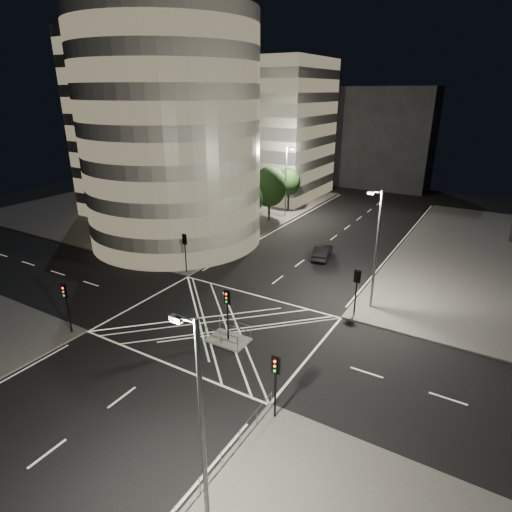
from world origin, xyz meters
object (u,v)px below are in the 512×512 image
Objects in this scene: street_lamp_right_near at (201,425)px; traffic_signal_nr at (276,376)px; sedan at (322,252)px; traffic_signal_nl at (66,300)px; traffic_signal_island at (227,306)px; central_island at (228,340)px; street_lamp_left_near at (210,208)px; street_lamp_left_far at (286,180)px; street_lamp_right_far at (376,247)px; traffic_signal_fr at (357,284)px; traffic_signal_fl at (185,246)px.

traffic_signal_nr is at bearing 95.04° from street_lamp_right_near.
street_lamp_right_near is 32.95m from sedan.
traffic_signal_nl and traffic_signal_nr have the same top height.
traffic_signal_nr is 1.00× the size of traffic_signal_island.
central_island is 19.14m from sedan.
street_lamp_left_near is 1.00× the size of street_lamp_left_far.
street_lamp_right_near is (0.00, -23.00, 0.00)m from street_lamp_right_far.
street_lamp_right_near is (0.64, -7.20, 2.63)m from traffic_signal_nr.
traffic_signal_fr is 0.40× the size of street_lamp_left_far.
traffic_signal_fr is 1.00× the size of traffic_signal_island.
traffic_signal_island is (10.80, -8.30, 0.00)m from traffic_signal_fl.
traffic_signal_fl is at bearing 142.31° from traffic_signal_nr.
sedan reaches higher than central_island.
sedan is at bearing 123.99° from traffic_signal_fr.
central_island is 13.98m from street_lamp_right_far.
traffic_signal_fr is at bearing 50.67° from central_island.
street_lamp_left_near is at bearing 164.08° from traffic_signal_fr.
central_island is at bearing 0.00° from traffic_signal_island.
traffic_signal_fl and traffic_signal_fr have the same top height.
street_lamp_left_near reaches higher than traffic_signal_fl.
street_lamp_left_near is 13.19m from sedan.
street_lamp_right_near reaches higher than sedan.
traffic_signal_nl is at bearing -88.06° from street_lamp_left_near.
traffic_signal_nr is at bearing 0.00° from traffic_signal_nl.
sedan is (-7.30, 24.43, -2.15)m from traffic_signal_nr.
traffic_signal_fl is (-10.80, 8.30, 2.84)m from central_island.
central_island is at bearing 26.14° from traffic_signal_nl.
traffic_signal_nr is 26.32m from street_lamp_left_near.
traffic_signal_fl is 13.60m from traffic_signal_nl.
street_lamp_left_near and street_lamp_right_near have the same top height.
traffic_signal_fr is at bearing -51.83° from street_lamp_left_far.
street_lamp_right_far is (7.44, 10.50, 2.63)m from traffic_signal_island.
sedan is at bearing 91.50° from central_island.
traffic_signal_fl is 27.79m from street_lamp_right_near.
street_lamp_left_near is at bearing 91.94° from traffic_signal_nl.
traffic_signal_island is at bearing 142.07° from traffic_signal_nr.
traffic_signal_fl is 18.55m from street_lamp_right_far.
traffic_signal_fr is at bearing 37.69° from traffic_signal_nl.
traffic_signal_nr and traffic_signal_island have the same top height.
traffic_signal_fr is at bearing 90.00° from traffic_signal_nr.
central_island is 0.30× the size of street_lamp_right_near.
street_lamp_right_near is at bearing -54.03° from street_lamp_left_near.
traffic_signal_island is 0.40× the size of street_lamp_right_far.
traffic_signal_nr is at bearing -45.87° from street_lamp_left_near.
street_lamp_left_near is at bearing 125.97° from street_lamp_right_near.
central_island is 9.08m from traffic_signal_nr.
street_lamp_right_far is (0.64, 2.20, 2.63)m from traffic_signal_fr.
traffic_signal_nl is at bearing -153.86° from traffic_signal_island.
sedan is at bearing 104.09° from street_lamp_right_near.
traffic_signal_nl is 0.87× the size of sedan.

